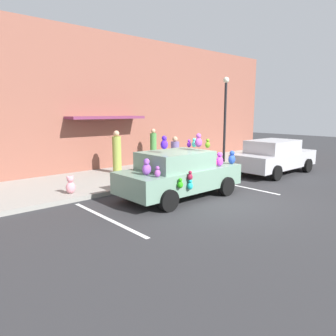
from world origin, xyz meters
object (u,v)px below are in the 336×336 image
teddy_bear_on_sidewalk (71,185)px  pedestrian_by_lamp (175,158)px  pedestrian_near_shopfront (153,148)px  pedestrian_walking_past (117,153)px  plush_covered_car (179,173)px  street_lamp_post (225,113)px  parked_sedan_behind (274,156)px

teddy_bear_on_sidewalk → pedestrian_by_lamp: 4.54m
pedestrian_near_shopfront → pedestrian_by_lamp: bearing=-110.9°
pedestrian_walking_past → pedestrian_by_lamp: size_ratio=1.12×
plush_covered_car → street_lamp_post: 5.89m
plush_covered_car → parked_sedan_behind: plush_covered_car is taller
parked_sedan_behind → pedestrian_near_shopfront: size_ratio=2.45×
parked_sedan_behind → pedestrian_by_lamp: (-4.32, 2.02, 0.13)m
teddy_bear_on_sidewalk → pedestrian_walking_past: bearing=33.5°
street_lamp_post → plush_covered_car: bearing=-156.4°
plush_covered_car → pedestrian_walking_past: (0.37, 4.36, 0.21)m
street_lamp_post → pedestrian_by_lamp: size_ratio=2.57×
teddy_bear_on_sidewalk → street_lamp_post: size_ratio=0.14×
plush_covered_car → teddy_bear_on_sidewalk: bearing=139.9°
parked_sedan_behind → street_lamp_post: (-0.99, 2.11, 1.94)m
pedestrian_by_lamp → street_lamp_post: bearing=1.5°
pedestrian_walking_past → pedestrian_near_shopfront: bearing=11.5°
pedestrian_by_lamp → pedestrian_near_shopfront: bearing=69.1°
street_lamp_post → pedestrian_near_shopfront: street_lamp_post is taller
teddy_bear_on_sidewalk → pedestrian_walking_past: size_ratio=0.32×
pedestrian_near_shopfront → pedestrian_walking_past: size_ratio=0.98×
pedestrian_near_shopfront → street_lamp_post: bearing=-49.1°
teddy_bear_on_sidewalk → street_lamp_post: 8.16m
parked_sedan_behind → pedestrian_near_shopfront: 5.77m
parked_sedan_behind → pedestrian_walking_past: size_ratio=2.42×
pedestrian_near_shopfront → pedestrian_by_lamp: (-1.04, -2.72, -0.09)m
plush_covered_car → teddy_bear_on_sidewalk: size_ratio=7.03×
teddy_bear_on_sidewalk → pedestrian_by_lamp: bearing=-2.1°
pedestrian_walking_past → pedestrian_by_lamp: pedestrian_walking_past is taller
plush_covered_car → teddy_bear_on_sidewalk: plush_covered_car is taller
pedestrian_walking_past → pedestrian_by_lamp: bearing=-57.7°
plush_covered_car → parked_sedan_behind: bearing=1.1°
parked_sedan_behind → street_lamp_post: bearing=115.2°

